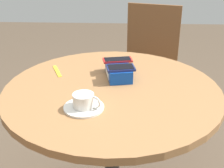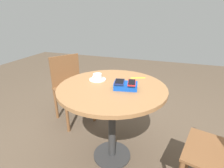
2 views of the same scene
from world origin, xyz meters
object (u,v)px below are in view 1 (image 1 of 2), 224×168
at_px(round_table, 112,112).
at_px(coffee_cup, 84,100).
at_px(lanyard_strap, 57,71).
at_px(chair_near_window, 148,69).
at_px(phone_red, 118,60).
at_px(saucer, 84,107).
at_px(phone_box, 118,71).
at_px(phone_navy, 121,68).

bearing_deg(round_table, coffee_cup, -28.65).
bearing_deg(lanyard_strap, coffee_cup, 26.76).
height_order(round_table, chair_near_window, chair_near_window).
bearing_deg(lanyard_strap, phone_red, 90.66).
height_order(phone_red, coffee_cup, phone_red).
bearing_deg(saucer, phone_box, 157.76).
bearing_deg(phone_navy, round_table, -24.78).
height_order(coffee_cup, chair_near_window, chair_near_window).
bearing_deg(phone_red, phone_navy, 9.68).
bearing_deg(phone_box, phone_navy, 12.95).
xyz_separation_m(phone_red, chair_near_window, (-0.71, 0.20, -0.34)).
relative_size(phone_red, phone_navy, 1.07).
xyz_separation_m(saucer, coffee_cup, (0.00, 0.00, 0.03)).
bearing_deg(round_table, saucer, -29.46).
xyz_separation_m(lanyard_strap, chair_near_window, (-0.71, 0.49, -0.28)).
bearing_deg(lanyard_strap, phone_box, 81.38).
bearing_deg(phone_red, phone_box, 6.26).
bearing_deg(phone_red, round_table, -6.11).
distance_m(phone_box, phone_red, 0.06).
distance_m(phone_navy, lanyard_strap, 0.33).
height_order(phone_red, phone_navy, phone_navy).
bearing_deg(coffee_cup, phone_red, 161.81).
xyz_separation_m(round_table, coffee_cup, (0.18, -0.10, 0.15)).
bearing_deg(phone_navy, phone_box, -167.05).
relative_size(lanyard_strap, chair_near_window, 0.15).
bearing_deg(chair_near_window, phone_box, -14.77).
bearing_deg(coffee_cup, chair_near_window, 163.20).
xyz_separation_m(phone_red, saucer, (0.35, -0.12, -0.06)).
distance_m(coffee_cup, lanyard_strap, 0.39).
relative_size(phone_box, phone_red, 1.41).
height_order(phone_red, chair_near_window, chair_near_window).
xyz_separation_m(phone_box, coffee_cup, (0.30, -0.12, 0.01)).
bearing_deg(phone_navy, saucer, -28.09).
distance_m(phone_navy, coffee_cup, 0.29).
relative_size(coffee_cup, chair_near_window, 0.12).
height_order(saucer, coffee_cup, coffee_cup).
xyz_separation_m(saucer, chair_near_window, (-1.06, 0.32, -0.28)).
bearing_deg(phone_red, chair_near_window, 163.89).
xyz_separation_m(round_table, lanyard_strap, (-0.17, -0.27, 0.12)).
bearing_deg(coffee_cup, phone_box, 158.27).
bearing_deg(chair_near_window, phone_red, -16.11).
height_order(phone_box, phone_navy, phone_navy).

